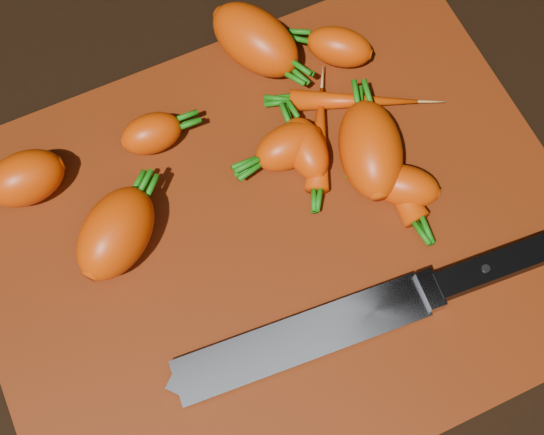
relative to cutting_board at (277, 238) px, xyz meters
name	(u,v)px	position (x,y,z in m)	size (l,w,h in m)	color
ground	(277,242)	(0.00, 0.00, -0.01)	(2.00, 2.00, 0.01)	black
cutting_board	(277,238)	(0.00, 0.00, 0.00)	(0.50, 0.40, 0.01)	maroon
carrot_0	(116,233)	(-0.12, 0.05, 0.03)	(0.08, 0.05, 0.05)	#F14607
carrot_1	(25,178)	(-0.17, 0.13, 0.03)	(0.07, 0.05, 0.05)	#F14607
carrot_2	(255,40)	(0.06, 0.17, 0.03)	(0.09, 0.05, 0.05)	#F14607
carrot_3	(370,149)	(0.10, 0.03, 0.03)	(0.09, 0.05, 0.05)	#F14607
carrot_4	(288,146)	(0.04, 0.06, 0.03)	(0.06, 0.04, 0.04)	#F14607
carrot_5	(152,134)	(-0.06, 0.13, 0.02)	(0.05, 0.04, 0.04)	#F14607
carrot_6	(404,186)	(0.11, -0.01, 0.02)	(0.06, 0.04, 0.04)	#F14607
carrot_7	(319,138)	(0.07, 0.06, 0.02)	(0.10, 0.02, 0.02)	#F14607
carrot_8	(354,101)	(0.12, 0.08, 0.02)	(0.11, 0.02, 0.02)	#F14607
carrot_9	(391,176)	(0.11, 0.00, 0.02)	(0.09, 0.02, 0.02)	#F14607
carrot_10	(339,47)	(0.13, 0.14, 0.02)	(0.06, 0.04, 0.04)	#F14607
carrot_11	(306,148)	(0.05, 0.06, 0.02)	(0.06, 0.04, 0.04)	#F14607
knife	(326,329)	(0.00, -0.09, 0.01)	(0.34, 0.06, 0.02)	gray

